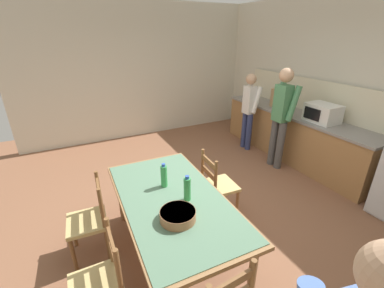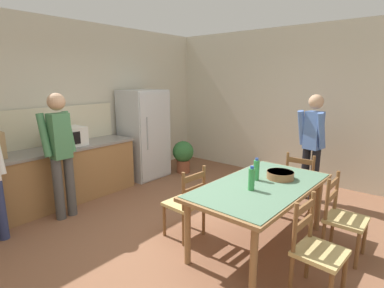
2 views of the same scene
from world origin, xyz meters
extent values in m
plane|color=brown|center=(0.00, 0.00, 0.00)|extent=(8.32, 8.32, 0.00)
cube|color=beige|center=(0.00, 2.66, 1.45)|extent=(6.52, 0.12, 2.90)
cube|color=beige|center=(-3.26, 0.00, 1.45)|extent=(0.12, 5.20, 2.90)
cube|color=#9E7042|center=(-0.70, 2.23, 0.43)|extent=(3.21, 0.62, 0.86)
cube|color=gray|center=(-0.70, 2.23, 0.88)|extent=(3.25, 0.66, 0.04)
cube|color=#B7BCC1|center=(-1.42, 2.23, 0.88)|extent=(0.52, 0.38, 0.02)
cube|color=beige|center=(-0.70, 2.54, 1.20)|extent=(3.21, 0.03, 0.60)
cube|color=white|center=(-0.15, 2.21, 1.05)|extent=(0.50, 0.38, 0.30)
cube|color=black|center=(-0.20, 2.01, 1.05)|extent=(0.30, 0.01, 0.19)
cube|color=tan|center=(-1.17, 2.20, 1.08)|extent=(0.24, 0.16, 0.36)
cylinder|color=olive|center=(-0.31, -1.16, 0.36)|extent=(0.07, 0.07, 0.71)
cylinder|color=olive|center=(-0.29, -0.38, 0.36)|extent=(0.07, 0.07, 0.71)
cylinder|color=olive|center=(1.38, -0.43, 0.36)|extent=(0.07, 0.07, 0.71)
cube|color=olive|center=(0.54, -0.80, 0.73)|extent=(1.89, 1.04, 0.04)
cube|color=#567A60|center=(0.54, -0.80, 0.76)|extent=(1.82, 1.00, 0.01)
cylinder|color=green|center=(0.30, -0.79, 0.88)|extent=(0.07, 0.07, 0.24)
cylinder|color=#2D51B2|center=(0.30, -0.79, 1.02)|extent=(0.04, 0.04, 0.03)
cylinder|color=green|center=(0.63, -0.68, 0.88)|extent=(0.07, 0.07, 0.24)
cylinder|color=#2D51B2|center=(0.63, -0.68, 1.02)|extent=(0.04, 0.04, 0.03)
cylinder|color=#9E6642|center=(0.86, -0.88, 0.81)|extent=(0.32, 0.32, 0.09)
cylinder|color=#9E6642|center=(0.86, -0.88, 0.84)|extent=(0.31, 0.31, 0.02)
cylinder|color=brown|center=(-0.10, -1.76, 0.21)|extent=(0.04, 0.04, 0.41)
cylinder|color=brown|center=(0.26, -1.79, 0.21)|extent=(0.04, 0.04, 0.41)
cylinder|color=brown|center=(-0.08, -1.42, 0.21)|extent=(0.04, 0.04, 0.41)
cylinder|color=brown|center=(0.28, -1.45, 0.21)|extent=(0.04, 0.04, 0.41)
cube|color=tan|center=(0.09, -1.61, 0.43)|extent=(0.45, 0.43, 0.04)
cylinder|color=brown|center=(-0.08, -1.42, 0.68)|extent=(0.04, 0.04, 0.46)
cylinder|color=brown|center=(0.28, -1.45, 0.68)|extent=(0.04, 0.04, 0.46)
cube|color=brown|center=(0.10, -1.44, 0.81)|extent=(0.36, 0.05, 0.07)
cube|color=brown|center=(0.10, -1.44, 0.66)|extent=(0.36, 0.05, 0.07)
cylinder|color=brown|center=(0.33, 0.20, 0.21)|extent=(0.04, 0.04, 0.41)
cylinder|color=brown|center=(-0.03, 0.22, 0.21)|extent=(0.04, 0.04, 0.41)
cylinder|color=brown|center=(0.31, -0.14, 0.21)|extent=(0.04, 0.04, 0.41)
cylinder|color=brown|center=(-0.05, -0.12, 0.21)|extent=(0.04, 0.04, 0.41)
cube|color=tan|center=(0.14, 0.04, 0.43)|extent=(0.44, 0.42, 0.04)
cylinder|color=brown|center=(0.31, -0.14, 0.68)|extent=(0.04, 0.04, 0.46)
cylinder|color=brown|center=(-0.05, -0.12, 0.68)|extent=(0.04, 0.04, 0.46)
cube|color=brown|center=(0.13, -0.13, 0.81)|extent=(0.36, 0.05, 0.07)
cube|color=brown|center=(0.13, -0.13, 0.66)|extent=(0.36, 0.05, 0.07)
cylinder|color=brown|center=(0.75, -1.46, 0.21)|extent=(0.04, 0.04, 0.41)
cube|color=tan|center=(0.93, -1.63, 0.43)|extent=(0.42, 0.40, 0.04)
cylinder|color=brown|center=(0.75, -1.46, 0.68)|extent=(0.04, 0.04, 0.46)
cylinder|color=brown|center=(1.11, -1.46, 0.68)|extent=(0.04, 0.04, 0.46)
cube|color=brown|center=(0.93, -1.46, 0.81)|extent=(0.36, 0.03, 0.07)
cube|color=brown|center=(0.93, -1.46, 0.66)|extent=(0.36, 0.03, 0.07)
cylinder|color=brown|center=(1.62, -0.66, 0.68)|extent=(0.04, 0.04, 0.46)
cube|color=brown|center=(1.63, -0.84, 0.81)|extent=(0.05, 0.36, 0.07)
cylinder|color=navy|center=(-1.50, 1.70, 0.38)|extent=(0.12, 0.12, 0.77)
cylinder|color=navy|center=(-1.35, 1.70, 0.38)|extent=(0.12, 0.12, 0.77)
cube|color=white|center=(-1.42, 1.70, 1.04)|extent=(0.22, 0.18, 0.55)
sphere|color=tan|center=(-1.42, 1.70, 1.45)|extent=(0.21, 0.21, 0.21)
cylinder|color=white|center=(-1.57, 1.76, 1.07)|extent=(0.09, 0.21, 0.52)
cylinder|color=white|center=(-1.27, 1.76, 1.07)|extent=(0.09, 0.21, 0.52)
cylinder|color=#4C4C4C|center=(-0.63, 1.68, 0.44)|extent=(0.13, 0.13, 0.87)
cylinder|color=#4C4C4C|center=(-0.45, 1.68, 0.44)|extent=(0.13, 0.13, 0.87)
cube|color=#478456|center=(-0.54, 1.68, 1.18)|extent=(0.25, 0.20, 0.62)
sphere|color=tan|center=(-0.54, 1.68, 1.64)|extent=(0.23, 0.23, 0.23)
cylinder|color=#478456|center=(-0.71, 1.75, 1.21)|extent=(0.10, 0.24, 0.59)
cylinder|color=#478456|center=(-0.37, 1.75, 1.21)|extent=(0.10, 0.24, 0.59)
camera|label=1|loc=(2.53, -1.59, 2.29)|focal=24.00mm
camera|label=2|loc=(-2.48, -2.24, 1.95)|focal=28.00mm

